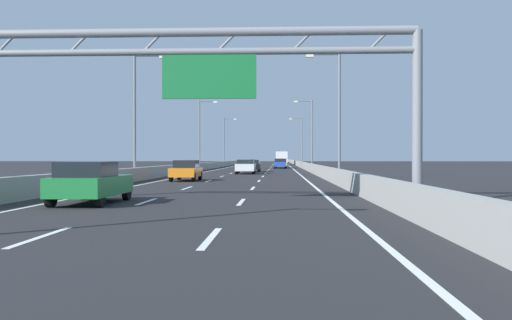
# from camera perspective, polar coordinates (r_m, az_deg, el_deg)

# --- Properties ---
(ground_plane) EXTENTS (260.00, 260.00, 0.00)m
(ground_plane) POSITION_cam_1_polar(r_m,az_deg,el_deg) (98.69, 0.60, -0.69)
(ground_plane) COLOR #262628
(lane_dash_left_1) EXTENTS (0.16, 3.00, 0.01)m
(lane_dash_left_1) POSITION_cam_1_polar(r_m,az_deg,el_deg) (12.32, -21.82, -7.58)
(lane_dash_left_1) COLOR white
(lane_dash_left_1) RESTS_ON ground_plane
(lane_dash_left_2) EXTENTS (0.16, 3.00, 0.01)m
(lane_dash_left_2) POSITION_cam_1_polar(r_m,az_deg,el_deg) (20.81, -11.54, -4.35)
(lane_dash_left_2) COLOR white
(lane_dash_left_2) RESTS_ON ground_plane
(lane_dash_left_3) EXTENTS (0.16, 3.00, 0.01)m
(lane_dash_left_3) POSITION_cam_1_polar(r_m,az_deg,el_deg) (29.60, -7.31, -2.97)
(lane_dash_left_3) COLOR white
(lane_dash_left_3) RESTS_ON ground_plane
(lane_dash_left_4) EXTENTS (0.16, 3.00, 0.01)m
(lane_dash_left_4) POSITION_cam_1_polar(r_m,az_deg,el_deg) (38.49, -5.03, -2.21)
(lane_dash_left_4) COLOR white
(lane_dash_left_4) RESTS_ON ground_plane
(lane_dash_left_5) EXTENTS (0.16, 3.00, 0.01)m
(lane_dash_left_5) POSITION_cam_1_polar(r_m,az_deg,el_deg) (47.42, -3.61, -1.74)
(lane_dash_left_5) COLOR white
(lane_dash_left_5) RESTS_ON ground_plane
(lane_dash_left_6) EXTENTS (0.16, 3.00, 0.01)m
(lane_dash_left_6) POSITION_cam_1_polar(r_m,az_deg,el_deg) (56.38, -2.64, -1.42)
(lane_dash_left_6) COLOR white
(lane_dash_left_6) RESTS_ON ground_plane
(lane_dash_left_7) EXTENTS (0.16, 3.00, 0.01)m
(lane_dash_left_7) POSITION_cam_1_polar(r_m,az_deg,el_deg) (65.34, -1.94, -1.18)
(lane_dash_left_7) COLOR white
(lane_dash_left_7) RESTS_ON ground_plane
(lane_dash_left_8) EXTENTS (0.16, 3.00, 0.01)m
(lane_dash_left_8) POSITION_cam_1_polar(r_m,az_deg,el_deg) (74.32, -1.40, -1.01)
(lane_dash_left_8) COLOR white
(lane_dash_left_8) RESTS_ON ground_plane
(lane_dash_left_9) EXTENTS (0.16, 3.00, 0.01)m
(lane_dash_left_9) POSITION_cam_1_polar(r_m,az_deg,el_deg) (83.29, -0.99, -0.87)
(lane_dash_left_9) COLOR white
(lane_dash_left_9) RESTS_ON ground_plane
(lane_dash_left_10) EXTENTS (0.16, 3.00, 0.01)m
(lane_dash_left_10) POSITION_cam_1_polar(r_m,az_deg,el_deg) (92.28, -0.65, -0.75)
(lane_dash_left_10) COLOR white
(lane_dash_left_10) RESTS_ON ground_plane
(lane_dash_left_11) EXTENTS (0.16, 3.00, 0.01)m
(lane_dash_left_11) POSITION_cam_1_polar(r_m,az_deg,el_deg) (101.26, -0.37, -0.66)
(lane_dash_left_11) COLOR white
(lane_dash_left_11) RESTS_ON ground_plane
(lane_dash_left_12) EXTENTS (0.16, 3.00, 0.01)m
(lane_dash_left_12) POSITION_cam_1_polar(r_m,az_deg,el_deg) (110.25, -0.14, -0.58)
(lane_dash_left_12) COLOR white
(lane_dash_left_12) RESTS_ON ground_plane
(lane_dash_left_13) EXTENTS (0.16, 3.00, 0.01)m
(lane_dash_left_13) POSITION_cam_1_polar(r_m,az_deg,el_deg) (119.24, 0.06, -0.52)
(lane_dash_left_13) COLOR white
(lane_dash_left_13) RESTS_ON ground_plane
(lane_dash_left_14) EXTENTS (0.16, 3.00, 0.01)m
(lane_dash_left_14) POSITION_cam_1_polar(r_m,az_deg,el_deg) (128.24, 0.23, -0.46)
(lane_dash_left_14) COLOR white
(lane_dash_left_14) RESTS_ON ground_plane
(lane_dash_left_15) EXTENTS (0.16, 3.00, 0.01)m
(lane_dash_left_15) POSITION_cam_1_polar(r_m,az_deg,el_deg) (137.23, 0.38, -0.41)
(lane_dash_left_15) COLOR white
(lane_dash_left_15) RESTS_ON ground_plane
(lane_dash_left_16) EXTENTS (0.16, 3.00, 0.01)m
(lane_dash_left_16) POSITION_cam_1_polar(r_m,az_deg,el_deg) (146.22, 0.50, -0.37)
(lane_dash_left_16) COLOR white
(lane_dash_left_16) RESTS_ON ground_plane
(lane_dash_left_17) EXTENTS (0.16, 3.00, 0.01)m
(lane_dash_left_17) POSITION_cam_1_polar(r_m,az_deg,el_deg) (155.22, 0.62, -0.33)
(lane_dash_left_17) COLOR white
(lane_dash_left_17) RESTS_ON ground_plane
(lane_dash_right_1) EXTENTS (0.16, 3.00, 0.01)m
(lane_dash_right_1) POSITION_cam_1_polar(r_m,az_deg,el_deg) (11.34, -4.82, -8.24)
(lane_dash_right_1) COLOR white
(lane_dash_right_1) RESTS_ON ground_plane
(lane_dash_right_2) EXTENTS (0.16, 3.00, 0.01)m
(lane_dash_right_2) POSITION_cam_1_polar(r_m,az_deg,el_deg) (20.25, -1.58, -4.48)
(lane_dash_right_2) COLOR white
(lane_dash_right_2) RESTS_ON ground_plane
(lane_dash_right_3) EXTENTS (0.16, 3.00, 0.01)m
(lane_dash_right_3) POSITION_cam_1_polar(r_m,az_deg,el_deg) (29.21, -0.33, -3.01)
(lane_dash_right_3) COLOR white
(lane_dash_right_3) RESTS_ON ground_plane
(lane_dash_right_4) EXTENTS (0.16, 3.00, 0.01)m
(lane_dash_right_4) POSITION_cam_1_polar(r_m,az_deg,el_deg) (38.19, 0.33, -2.23)
(lane_dash_right_4) COLOR white
(lane_dash_right_4) RESTS_ON ground_plane
(lane_dash_right_5) EXTENTS (0.16, 3.00, 0.01)m
(lane_dash_right_5) POSITION_cam_1_polar(r_m,az_deg,el_deg) (47.18, 0.74, -1.75)
(lane_dash_right_5) COLOR white
(lane_dash_right_5) RESTS_ON ground_plane
(lane_dash_right_6) EXTENTS (0.16, 3.00, 0.01)m
(lane_dash_right_6) POSITION_cam_1_polar(r_m,az_deg,el_deg) (56.17, 1.02, -1.42)
(lane_dash_right_6) COLOR white
(lane_dash_right_6) RESTS_ON ground_plane
(lane_dash_right_7) EXTENTS (0.16, 3.00, 0.01)m
(lane_dash_right_7) POSITION_cam_1_polar(r_m,az_deg,el_deg) (65.16, 1.22, -1.19)
(lane_dash_right_7) COLOR white
(lane_dash_right_7) RESTS_ON ground_plane
(lane_dash_right_8) EXTENTS (0.16, 3.00, 0.01)m
(lane_dash_right_8) POSITION_cam_1_polar(r_m,az_deg,el_deg) (74.16, 1.37, -1.01)
(lane_dash_right_8) COLOR white
(lane_dash_right_8) RESTS_ON ground_plane
(lane_dash_right_9) EXTENTS (0.16, 3.00, 0.01)m
(lane_dash_right_9) POSITION_cam_1_polar(r_m,az_deg,el_deg) (83.16, 1.49, -0.87)
(lane_dash_right_9) COLOR white
(lane_dash_right_9) RESTS_ON ground_plane
(lane_dash_right_10) EXTENTS (0.16, 3.00, 0.01)m
(lane_dash_right_10) POSITION_cam_1_polar(r_m,az_deg,el_deg) (92.15, 1.59, -0.75)
(lane_dash_right_10) COLOR white
(lane_dash_right_10) RESTS_ON ground_plane
(lane_dash_right_11) EXTENTS (0.16, 3.00, 0.01)m
(lane_dash_right_11) POSITION_cam_1_polar(r_m,az_deg,el_deg) (101.15, 1.67, -0.66)
(lane_dash_right_11) COLOR white
(lane_dash_right_11) RESTS_ON ground_plane
(lane_dash_right_12) EXTENTS (0.16, 3.00, 0.01)m
(lane_dash_right_12) POSITION_cam_1_polar(r_m,az_deg,el_deg) (110.15, 1.73, -0.58)
(lane_dash_right_12) COLOR white
(lane_dash_right_12) RESTS_ON ground_plane
(lane_dash_right_13) EXTENTS (0.16, 3.00, 0.01)m
(lane_dash_right_13) POSITION_cam_1_polar(r_m,az_deg,el_deg) (119.15, 1.79, -0.52)
(lane_dash_right_13) COLOR white
(lane_dash_right_13) RESTS_ON ground_plane
(lane_dash_right_14) EXTENTS (0.16, 3.00, 0.01)m
(lane_dash_right_14) POSITION_cam_1_polar(r_m,az_deg,el_deg) (128.14, 1.84, -0.46)
(lane_dash_right_14) COLOR white
(lane_dash_right_14) RESTS_ON ground_plane
(lane_dash_right_15) EXTENTS (0.16, 3.00, 0.01)m
(lane_dash_right_15) POSITION_cam_1_polar(r_m,az_deg,el_deg) (137.14, 1.88, -0.41)
(lane_dash_right_15) COLOR white
(lane_dash_right_15) RESTS_ON ground_plane
(lane_dash_right_16) EXTENTS (0.16, 3.00, 0.01)m
(lane_dash_right_16) POSITION_cam_1_polar(r_m,az_deg,el_deg) (146.14, 1.92, -0.37)
(lane_dash_right_16) COLOR white
(lane_dash_right_16) RESTS_ON ground_plane
(lane_dash_right_17) EXTENTS (0.16, 3.00, 0.01)m
(lane_dash_right_17) POSITION_cam_1_polar(r_m,az_deg,el_deg) (155.14, 1.95, -0.33)
(lane_dash_right_17) COLOR white
(lane_dash_right_17) RESTS_ON ground_plane
(edge_line_left) EXTENTS (0.16, 176.00, 0.01)m
(edge_line_left) POSITION_cam_1_polar(r_m,az_deg,el_deg) (87.06, -3.11, -0.82)
(edge_line_left) COLOR white
(edge_line_left) RESTS_ON ground_plane
(edge_line_right) EXTENTS (0.16, 176.00, 0.01)m
(edge_line_right) POSITION_cam_1_polar(r_m,az_deg,el_deg) (86.67, 3.81, -0.82)
(edge_line_right) COLOR white
(edge_line_right) RESTS_ON ground_plane
(barrier_left) EXTENTS (0.45, 220.00, 0.95)m
(barrier_left) POSITION_cam_1_polar(r_m,az_deg,el_deg) (109.10, -2.85, -0.35)
(barrier_left) COLOR #9E9E99
(barrier_left) RESTS_ON ground_plane
(barrier_right) EXTENTS (0.45, 220.00, 0.95)m
(barrier_right) POSITION_cam_1_polar(r_m,az_deg,el_deg) (108.69, 4.41, -0.35)
(barrier_right) COLOR #9E9E99
(barrier_right) RESTS_ON ground_plane
(sign_gantry) EXTENTS (16.60, 0.36, 6.36)m
(sign_gantry) POSITION_cam_1_polar(r_m,az_deg,el_deg) (19.76, -6.78, 9.51)
(sign_gantry) COLOR gray
(sign_gantry) RESTS_ON ground_plane
(streetlamp_left_mid) EXTENTS (2.58, 0.28, 9.50)m
(streetlamp_left_mid) POSITION_cam_1_polar(r_m,az_deg,el_deg) (41.69, -12.45, 5.39)
(streetlamp_left_mid) COLOR slate
(streetlamp_left_mid) RESTS_ON ground_plane
(streetlamp_right_mid) EXTENTS (2.58, 0.28, 9.50)m
(streetlamp_right_mid) POSITION_cam_1_polar(r_m,az_deg,el_deg) (40.52, 8.51, 5.54)
(streetlamp_right_mid) COLOR slate
(streetlamp_right_mid) RESTS_ON ground_plane
(streetlamp_left_far) EXTENTS (2.58, 0.28, 9.50)m
(streetlamp_left_far) POSITION_cam_1_polar(r_m,az_deg,el_deg) (73.98, -5.85, 3.16)
(streetlamp_left_far) COLOR slate
(streetlamp_left_far) RESTS_ON ground_plane
(streetlamp_right_far) EXTENTS (2.58, 0.28, 9.50)m
(streetlamp_right_far) POSITION_cam_1_polar(r_m,az_deg,el_deg) (73.33, 5.79, 3.19)
(streetlamp_right_far) COLOR slate
(streetlamp_right_far) RESTS_ON ground_plane
(streetlamp_left_distant) EXTENTS (2.58, 0.28, 9.50)m
(streetlamp_left_distant) POSITION_cam_1_polar(r_m,az_deg,el_deg) (106.71, -3.28, 2.28)
(streetlamp_left_distant) COLOR slate
(streetlamp_left_distant) RESTS_ON ground_plane
(streetlamp_right_distant) EXTENTS (2.58, 0.28, 9.50)m
(streetlamp_right_distant) POSITION_cam_1_polar(r_m,az_deg,el_deg) (106.25, 4.76, 2.29)
(streetlamp_right_distant) COLOR slate
(streetlamp_right_distant) RESTS_ON ground_plane
(orange_car) EXTENTS (1.79, 4.11, 1.48)m
(orange_car) POSITION_cam_1_polar(r_m,az_deg,el_deg) (38.77, -7.42, -1.09)
(orange_car) COLOR orange
(orange_car) RESTS_ON ground_plane
(black_car) EXTENTS (1.84, 4.40, 1.39)m
(black_car) POSITION_cam_1_polar(r_m,az_deg,el_deg) (61.87, -0.43, -0.61)
(black_car) COLOR black
(black_car) RESTS_ON ground_plane
(green_car) EXTENTS (1.90, 4.26, 1.53)m
(green_car) POSITION_cam_1_polar(r_m,az_deg,el_deg) (20.37, -17.16, -2.26)
(green_car) COLOR #1E7A38
(green_car) RESTS_ON ground_plane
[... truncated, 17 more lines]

